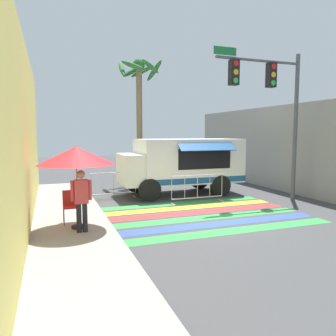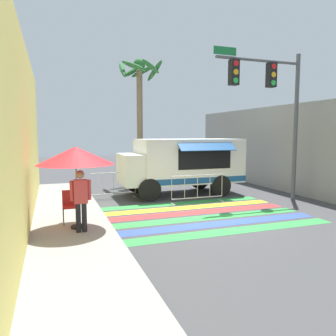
{
  "view_description": "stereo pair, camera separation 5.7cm",
  "coord_description": "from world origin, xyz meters",
  "px_view_note": "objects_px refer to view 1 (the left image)",
  "views": [
    {
      "loc": [
        -4.74,
        -9.31,
        2.67
      ],
      "look_at": [
        -0.43,
        2.52,
        1.33
      ],
      "focal_mm": 35.0,
      "sensor_mm": 36.0,
      "label": 1
    },
    {
      "loc": [
        -4.69,
        -9.33,
        2.67
      ],
      "look_at": [
        -0.43,
        2.52,
        1.33
      ],
      "focal_mm": 35.0,
      "sensor_mm": 36.0,
      "label": 2
    }
  ],
  "objects_px": {
    "barricade_front": "(197,189)",
    "patio_umbrella": "(76,156)",
    "traffic_signal_pole": "(271,95)",
    "food_truck": "(180,162)",
    "barricade_side": "(113,186)",
    "folding_chair": "(71,203)",
    "vendor_person": "(81,197)",
    "palm_tree": "(139,94)"
  },
  "relations": [
    {
      "from": "barricade_front",
      "to": "patio_umbrella",
      "type": "bearing_deg",
      "value": -152.72
    },
    {
      "from": "traffic_signal_pole",
      "to": "barricade_front",
      "type": "relative_size",
      "value": 2.66
    },
    {
      "from": "food_truck",
      "to": "barricade_side",
      "type": "relative_size",
      "value": 2.77
    },
    {
      "from": "food_truck",
      "to": "folding_chair",
      "type": "height_order",
      "value": "food_truck"
    },
    {
      "from": "patio_umbrella",
      "to": "barricade_front",
      "type": "bearing_deg",
      "value": 27.28
    },
    {
      "from": "vendor_person",
      "to": "folding_chair",
      "type": "bearing_deg",
      "value": 106.99
    },
    {
      "from": "patio_umbrella",
      "to": "folding_chair",
      "type": "xyz_separation_m",
      "value": [
        -0.13,
        0.64,
        -1.39
      ]
    },
    {
      "from": "traffic_signal_pole",
      "to": "vendor_person",
      "type": "xyz_separation_m",
      "value": [
        -7.28,
        -2.05,
        -3.08
      ]
    },
    {
      "from": "patio_umbrella",
      "to": "barricade_side",
      "type": "relative_size",
      "value": 1.16
    },
    {
      "from": "palm_tree",
      "to": "traffic_signal_pole",
      "type": "bearing_deg",
      "value": -59.0
    },
    {
      "from": "traffic_signal_pole",
      "to": "barricade_front",
      "type": "distance_m",
      "value": 4.54
    },
    {
      "from": "palm_tree",
      "to": "barricade_front",
      "type": "bearing_deg",
      "value": -80.25
    },
    {
      "from": "vendor_person",
      "to": "barricade_front",
      "type": "distance_m",
      "value": 5.42
    },
    {
      "from": "barricade_side",
      "to": "traffic_signal_pole",
      "type": "bearing_deg",
      "value": -25.62
    },
    {
      "from": "patio_umbrella",
      "to": "vendor_person",
      "type": "xyz_separation_m",
      "value": [
        0.07,
        -0.42,
        -1.04
      ]
    },
    {
      "from": "traffic_signal_pole",
      "to": "food_truck",
      "type": "bearing_deg",
      "value": 135.71
    },
    {
      "from": "vendor_person",
      "to": "palm_tree",
      "type": "height_order",
      "value": "palm_tree"
    },
    {
      "from": "traffic_signal_pole",
      "to": "folding_chair",
      "type": "distance_m",
      "value": 8.29
    },
    {
      "from": "traffic_signal_pole",
      "to": "patio_umbrella",
      "type": "height_order",
      "value": "traffic_signal_pole"
    },
    {
      "from": "barricade_front",
      "to": "vendor_person",
      "type": "bearing_deg",
      "value": -148.4
    },
    {
      "from": "folding_chair",
      "to": "vendor_person",
      "type": "bearing_deg",
      "value": -75.34
    },
    {
      "from": "traffic_signal_pole",
      "to": "patio_umbrella",
      "type": "relative_size",
      "value": 2.61
    },
    {
      "from": "barricade_front",
      "to": "barricade_side",
      "type": "distance_m",
      "value": 3.47
    },
    {
      "from": "vendor_person",
      "to": "traffic_signal_pole",
      "type": "bearing_deg",
      "value": 22.42
    },
    {
      "from": "patio_umbrella",
      "to": "food_truck",
      "type": "bearing_deg",
      "value": 42.26
    },
    {
      "from": "patio_umbrella",
      "to": "barricade_side",
      "type": "bearing_deg",
      "value": 67.72
    },
    {
      "from": "barricade_side",
      "to": "vendor_person",
      "type": "bearing_deg",
      "value": -109.74
    },
    {
      "from": "traffic_signal_pole",
      "to": "palm_tree",
      "type": "xyz_separation_m",
      "value": [
        -3.57,
        5.94,
        0.57
      ]
    },
    {
      "from": "food_truck",
      "to": "barricade_front",
      "type": "xyz_separation_m",
      "value": [
        -0.0,
        -1.84,
        -0.87
      ]
    },
    {
      "from": "traffic_signal_pole",
      "to": "barricade_side",
      "type": "bearing_deg",
      "value": 154.38
    },
    {
      "from": "food_truck",
      "to": "vendor_person",
      "type": "xyz_separation_m",
      "value": [
        -4.6,
        -4.67,
        -0.37
      ]
    },
    {
      "from": "patio_umbrella",
      "to": "barricade_front",
      "type": "height_order",
      "value": "patio_umbrella"
    },
    {
      "from": "patio_umbrella",
      "to": "folding_chair",
      "type": "relative_size",
      "value": 2.39
    },
    {
      "from": "barricade_side",
      "to": "palm_tree",
      "type": "bearing_deg",
      "value": 58.33
    },
    {
      "from": "folding_chair",
      "to": "food_truck",
      "type": "bearing_deg",
      "value": 41.25
    },
    {
      "from": "vendor_person",
      "to": "barricade_side",
      "type": "xyz_separation_m",
      "value": [
        1.7,
        4.73,
        -0.5
      ]
    },
    {
      "from": "barricade_front",
      "to": "food_truck",
      "type": "bearing_deg",
      "value": 89.88
    },
    {
      "from": "folding_chair",
      "to": "barricade_side",
      "type": "xyz_separation_m",
      "value": [
        1.89,
        3.67,
        -0.15
      ]
    },
    {
      "from": "barricade_front",
      "to": "barricade_side",
      "type": "relative_size",
      "value": 1.14
    },
    {
      "from": "patio_umbrella",
      "to": "vendor_person",
      "type": "bearing_deg",
      "value": -80.83
    },
    {
      "from": "food_truck",
      "to": "barricade_front",
      "type": "bearing_deg",
      "value": -90.12
    },
    {
      "from": "traffic_signal_pole",
      "to": "palm_tree",
      "type": "distance_m",
      "value": 6.96
    }
  ]
}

